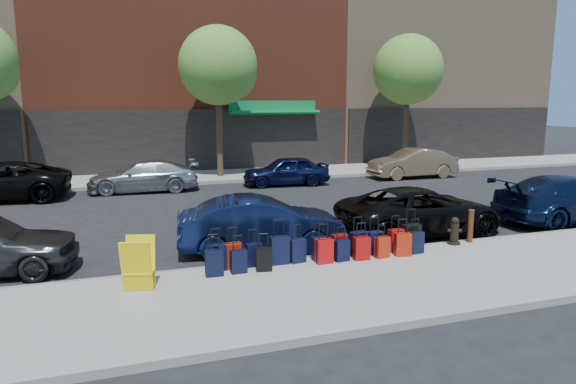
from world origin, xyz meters
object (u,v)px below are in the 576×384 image
object	(u,v)px
bollard	(471,225)
car_far_1	(143,176)
car_far_2	(286,171)
display_rack	(138,264)
car_near_3	(571,199)
car_near_1	(261,224)
tree_right	(410,72)
suitcase_front_5	(320,248)
tree_center	(221,68)
fire_hydrant	(454,232)
car_far_3	(413,163)
car_near_2	(421,211)

from	to	relation	value
bollard	car_far_1	size ratio (longest dim) A/B	0.19
bollard	car_far_2	distance (m)	11.34
display_rack	car_far_1	bearing A→B (deg)	101.37
car_near_3	car_far_1	distance (m)	16.28
car_near_3	car_near_1	bearing A→B (deg)	90.19
tree_right	suitcase_front_5	world-z (taller)	tree_right
tree_right	car_far_2	xyz separation A→B (m)	(-8.17, -2.93, -4.74)
bollard	car_near_1	size ratio (longest dim) A/B	0.21
display_rack	car_near_1	xyz separation A→B (m)	(3.17, 2.30, 0.04)
suitcase_front_5	car_far_1	world-z (taller)	car_far_1
display_rack	car_far_1	size ratio (longest dim) A/B	0.23
suitcase_front_5	car_near_1	size ratio (longest dim) A/B	0.21
suitcase_front_5	car_far_2	xyz separation A→B (m)	(2.96, 11.39, 0.25)
tree_center	display_rack	world-z (taller)	tree_center
car_far_2	suitcase_front_5	bearing A→B (deg)	-9.51
suitcase_front_5	bollard	xyz separation A→B (m)	(4.36, 0.14, 0.18)
bollard	car_near_1	xyz separation A→B (m)	(-5.32, 1.53, 0.10)
suitcase_front_5	car_near_1	distance (m)	1.94
fire_hydrant	tree_center	bearing A→B (deg)	123.67
bollard	car_far_2	size ratio (longest dim) A/B	0.22
tree_right	suitcase_front_5	xyz separation A→B (m)	(-11.12, -14.32, -4.98)
car_near_3	car_far_1	size ratio (longest dim) A/B	1.12
car_near_1	tree_right	bearing A→B (deg)	-37.02
tree_right	display_rack	size ratio (longest dim) A/B	6.96
car_near_3	car_far_3	xyz separation A→B (m)	(0.47, 10.03, -0.01)
bollard	car_near_2	bearing A→B (deg)	103.79
tree_right	display_rack	xyz separation A→B (m)	(-15.26, -14.96, -4.75)
tree_right	bollard	xyz separation A→B (m)	(-6.77, -14.18, -4.81)
car_far_1	car_far_3	xyz separation A→B (m)	(13.12, -0.20, 0.07)
fire_hydrant	display_rack	distance (m)	8.01
suitcase_front_5	car_far_3	distance (m)	15.13
tree_right	display_rack	distance (m)	21.89
tree_center	car_near_1	world-z (taller)	tree_center
suitcase_front_5	car_far_1	distance (m)	12.23
car_far_2	car_far_3	xyz separation A→B (m)	(6.80, 0.17, 0.07)
display_rack	car_near_1	world-z (taller)	car_near_1
tree_center	display_rack	size ratio (longest dim) A/B	6.96
tree_center	tree_right	xyz separation A→B (m)	(10.50, 0.00, 0.00)
car_near_1	car_far_3	bearing A→B (deg)	-40.65
bollard	display_rack	bearing A→B (deg)	-174.78
car_near_1	car_near_3	size ratio (longest dim) A/B	0.83
suitcase_front_5	tree_right	bearing A→B (deg)	51.67
display_rack	suitcase_front_5	bearing A→B (deg)	23.70
fire_hydrant	car_far_3	distance (m)	12.88
bollard	car_far_2	world-z (taller)	car_far_2
car_far_1	car_near_1	bearing A→B (deg)	17.49
tree_right	car_far_3	distance (m)	5.60
tree_right	car_far_1	size ratio (longest dim) A/B	1.58
tree_center	bollard	bearing A→B (deg)	-75.25
tree_center	car_near_2	distance (m)	13.76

